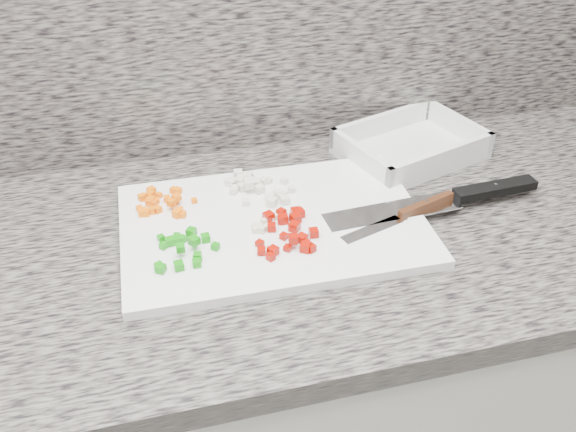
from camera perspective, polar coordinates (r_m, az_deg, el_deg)
cabinet at (r=1.38m, az=-5.71°, el=-17.93°), size 3.92×0.62×0.86m
countertop at (r=1.06m, az=-7.12°, el=-3.22°), size 3.96×0.64×0.04m
backsplash at (r=1.18m, az=-10.62°, el=18.29°), size 3.92×0.02×0.60m
cutting_board at (r=1.06m, az=-1.31°, el=-0.79°), size 0.50×0.34×0.02m
carrot_pile at (r=1.11m, az=-11.26°, el=1.19°), size 0.10×0.10×0.02m
onion_pile at (r=1.13m, az=-3.12°, el=2.71°), size 0.11×0.12×0.02m
green_pepper_pile at (r=1.00m, az=-9.23°, el=-2.84°), size 0.10×0.10×0.02m
red_pepper_pile at (r=1.02m, az=0.08°, el=-1.26°), size 0.11×0.12×0.02m
garlic_pile at (r=1.05m, az=-1.97°, el=-0.62°), size 0.06×0.05×0.01m
chef_knife at (r=1.15m, az=15.10°, el=1.70°), size 0.39×0.07×0.02m
paring_knife at (r=1.09m, az=11.03°, el=0.41°), size 0.22×0.09×0.02m
tray at (r=1.29m, az=10.82°, el=6.03°), size 0.30×0.25×0.05m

